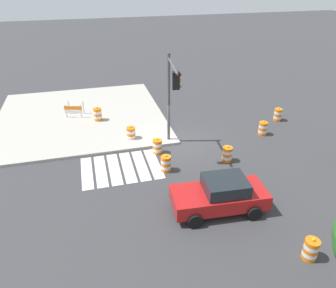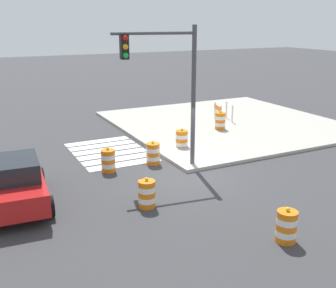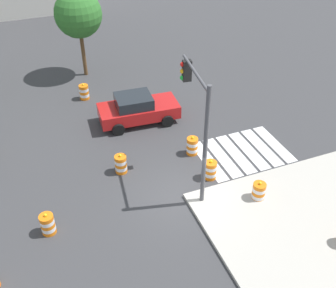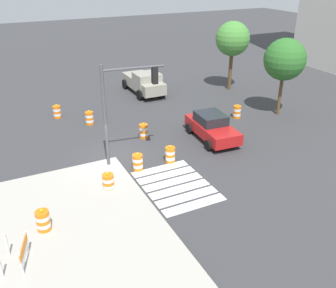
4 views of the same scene
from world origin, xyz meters
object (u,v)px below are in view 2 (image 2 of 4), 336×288
(traffic_barrel_crosswalk_end, at_px, (286,226))
(traffic_barrel_median_near, at_px, (153,154))
(traffic_barrel_median_far, at_px, (147,194))
(traffic_barrel_lane_center, at_px, (108,161))
(traffic_barrel_on_sidewalk, at_px, (220,121))
(construction_barricade, at_px, (220,111))
(traffic_light_pole, at_px, (166,73))
(traffic_barrel_opposite_curb, at_px, (182,140))
(sports_car, at_px, (13,182))

(traffic_barrel_crosswalk_end, bearing_deg, traffic_barrel_median_near, 4.53)
(traffic_barrel_median_far, relative_size, traffic_barrel_lane_center, 1.00)
(traffic_barrel_on_sidewalk, bearing_deg, traffic_barrel_median_far, 132.76)
(traffic_barrel_median_near, xyz_separation_m, construction_barricade, (4.77, -6.53, 0.27))
(traffic_barrel_median_near, relative_size, traffic_light_pole, 0.19)
(traffic_barrel_opposite_curb, bearing_deg, construction_barricade, -51.93)
(sports_car, bearing_deg, traffic_barrel_lane_center, -67.02)
(construction_barricade, distance_m, traffic_light_pole, 9.11)
(traffic_barrel_lane_center, bearing_deg, traffic_barrel_median_near, -89.50)
(construction_barricade, bearing_deg, sports_car, 117.50)
(construction_barricade, bearing_deg, traffic_barrel_lane_center, 119.37)
(sports_car, distance_m, traffic_barrel_opposite_curb, 8.28)
(traffic_barrel_median_far, relative_size, construction_barricade, 0.73)
(sports_car, height_order, traffic_light_pole, traffic_light_pole)
(sports_car, relative_size, traffic_barrel_lane_center, 4.34)
(traffic_barrel_median_far, height_order, traffic_light_pole, traffic_light_pole)
(traffic_barrel_median_near, bearing_deg, traffic_barrel_lane_center, 90.50)
(traffic_barrel_lane_center, relative_size, traffic_barrel_on_sidewalk, 1.00)
(traffic_barrel_median_far, xyz_separation_m, traffic_barrel_opposite_curb, (4.94, -3.97, 0.00))
(construction_barricade, bearing_deg, traffic_barrel_on_sidewalk, 146.42)
(traffic_barrel_opposite_curb, bearing_deg, traffic_barrel_on_sidewalk, -61.13)
(traffic_barrel_median_near, xyz_separation_m, traffic_barrel_opposite_curb, (1.26, -2.06, 0.00))
(sports_car, height_order, traffic_barrel_crosswalk_end, sports_car)
(traffic_barrel_lane_center, distance_m, construction_barricade, 9.75)
(traffic_barrel_median_far, height_order, traffic_barrel_on_sidewalk, traffic_barrel_on_sidewalk)
(sports_car, distance_m, traffic_barrel_crosswalk_end, 8.53)
(traffic_barrel_median_far, bearing_deg, construction_barricade, -45.01)
(traffic_barrel_lane_center, relative_size, traffic_barrel_opposite_curb, 1.00)
(traffic_barrel_median_far, bearing_deg, sports_car, 61.31)
(sports_car, relative_size, traffic_barrel_median_near, 4.34)
(traffic_barrel_median_far, bearing_deg, traffic_barrel_median_near, -27.50)
(sports_car, relative_size, traffic_barrel_on_sidewalk, 4.34)
(traffic_barrel_opposite_curb, bearing_deg, traffic_barrel_crosswalk_end, 170.31)
(sports_car, distance_m, traffic_barrel_median_near, 5.93)
(traffic_barrel_lane_center, relative_size, traffic_light_pole, 0.19)
(traffic_barrel_on_sidewalk, bearing_deg, traffic_barrel_lane_center, 113.00)
(traffic_barrel_crosswalk_end, distance_m, traffic_barrel_lane_center, 7.78)
(traffic_barrel_lane_center, height_order, construction_barricade, construction_barricade)
(sports_car, height_order, traffic_barrel_median_far, sports_car)
(traffic_barrel_lane_center, relative_size, construction_barricade, 0.73)
(sports_car, distance_m, construction_barricade, 13.79)
(traffic_barrel_median_far, bearing_deg, traffic_barrel_crosswalk_end, -145.92)
(traffic_barrel_opposite_curb, distance_m, traffic_barrel_on_sidewalk, 3.87)
(traffic_barrel_crosswalk_end, distance_m, construction_barricade, 13.51)
(sports_car, xyz_separation_m, traffic_light_pole, (0.69, -5.87, 3.10))
(traffic_barrel_opposite_curb, height_order, construction_barricade, construction_barricade)
(construction_barricade, height_order, traffic_light_pole, traffic_light_pole)
(traffic_light_pole, bearing_deg, traffic_barrel_opposite_curb, -41.04)
(traffic_barrel_opposite_curb, xyz_separation_m, construction_barricade, (3.50, -4.47, 0.27))
(traffic_barrel_lane_center, distance_m, traffic_light_pole, 4.16)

